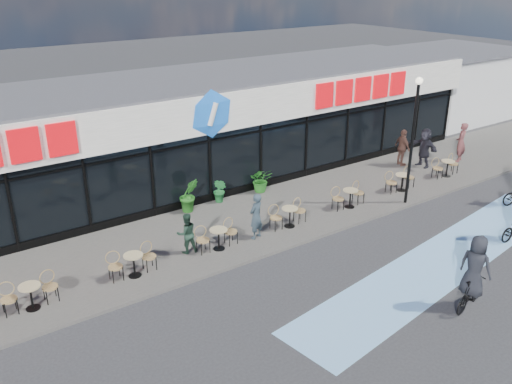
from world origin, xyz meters
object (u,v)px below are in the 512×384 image
Objects in this scene: potted_plant_right at (261,180)px; pedestrian_c at (461,142)px; potted_plant_mid at (220,190)px; pedestrian_a at (424,148)px; patron_right at (187,233)px; patron_left at (256,216)px; lamp_post at (413,131)px; pedestrian_b at (402,148)px; potted_plant_left at (189,195)px.

pedestrian_c reaches higher than potted_plant_right.
pedestrian_c is at bearing -10.96° from potted_plant_mid.
patron_right is at bearing -80.53° from pedestrian_a.
pedestrian_c reaches higher than patron_left.
lamp_post reaches higher than patron_right.
lamp_post is 5.07m from pedestrian_b.
potted_plant_mid is at bearing -35.70° from pedestrian_c.
potted_plant_left is at bearing -179.19° from potted_plant_right.
patron_right is at bearing -119.70° from potted_plant_left.
patron_left is at bearing -77.14° from pedestrian_a.
patron_right is (-2.49, 0.45, -0.13)m from patron_left.
patron_right is (-9.28, 1.37, -2.32)m from lamp_post.
patron_right reaches higher than potted_plant_mid.
potted_plant_right is 0.59× the size of pedestrian_b.
potted_plant_mid is at bearing 145.02° from lamp_post.
potted_plant_right is 0.63× the size of patron_left.
potted_plant_left is 11.82m from pedestrian_a.
potted_plant_right is 4.30m from patron_left.
potted_plant_left is 0.97× the size of patron_right.
lamp_post is at bearing -34.98° from potted_plant_mid.
patron_right is (-3.09, -2.96, 0.19)m from potted_plant_mid.
pedestrian_b reaches higher than potted_plant_mid.
potted_plant_left is 0.77× the size of pedestrian_b.
potted_plant_left is 0.82× the size of patron_left.
pedestrian_c is at bearing -9.59° from potted_plant_left.
potted_plant_right is (3.47, 0.05, -0.15)m from potted_plant_left.
lamp_post is 4.95× the size of potted_plant_mid.
pedestrian_c is (6.15, 1.94, -2.06)m from lamp_post.
pedestrian_b is at bearing -8.70° from potted_plant_right.
potted_plant_mid is 0.62× the size of patron_left.
pedestrian_a is 1.06× the size of pedestrian_b.
potted_plant_mid is 2.03m from potted_plant_right.
potted_plant_left is 3.45m from patron_left.
potted_plant_mid is at bearing 179.65° from potted_plant_right.
pedestrian_a is (13.33, 1.09, 0.23)m from patron_right.
potted_plant_mid is at bearing -127.82° from patron_right.
potted_plant_left is 1.33× the size of potted_plant_mid.
pedestrian_a is 2.15m from pedestrian_c.
pedestrian_b is (-0.72, 0.71, -0.05)m from pedestrian_a.
lamp_post is 2.64× the size of pedestrian_c.
potted_plant_left is at bearing -111.26° from patron_right.
potted_plant_right is 7.59m from pedestrian_b.
lamp_post is at bearing -46.08° from potted_plant_right.
potted_plant_left is 13.97m from pedestrian_c.
potted_plant_mid is 10.42m from pedestrian_a.
potted_plant_left is at bearing -177.56° from potted_plant_mid.
pedestrian_a is (8.21, -1.86, 0.41)m from potted_plant_right.
pedestrian_c is (2.09, -0.52, 0.02)m from pedestrian_a.
potted_plant_right is at bearing -141.65° from patron_right.
patron_left reaches higher than patron_right.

